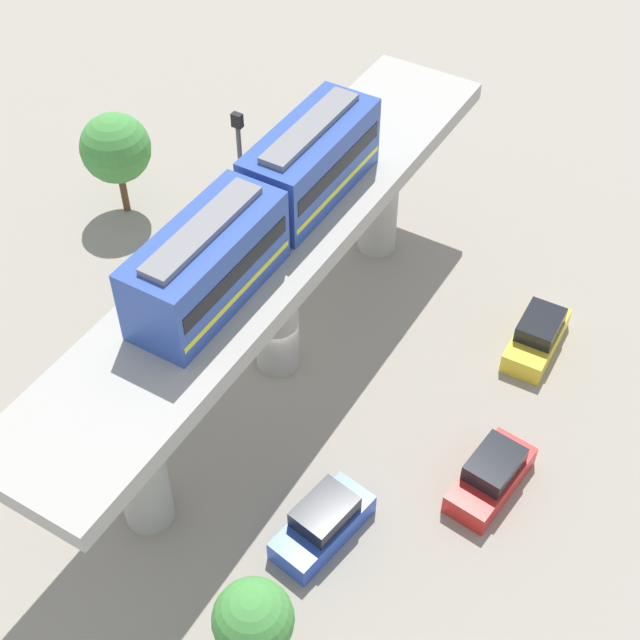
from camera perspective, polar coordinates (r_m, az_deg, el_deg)
name	(u,v)px	position (r m, az deg, el deg)	size (l,w,h in m)	color
ground_plane	(278,362)	(40.61, -2.61, -2.63)	(120.00, 120.00, 0.00)	gray
viaduct	(274,268)	(36.56, -2.90, 3.27)	(5.20, 28.00, 7.51)	#A8A59E
train	(262,210)	(34.00, -3.64, 6.89)	(2.64, 13.55, 3.24)	#2D4CA5
parked_car_red	(491,476)	(36.55, 10.65, -9.52)	(2.27, 4.38, 1.76)	red
parked_car_blue	(323,523)	(34.79, 0.20, -12.56)	(2.48, 4.44, 1.76)	#284CB7
parked_car_yellow	(537,336)	(41.75, 13.41, -0.98)	(1.94, 4.26, 1.76)	yellow
tree_near_viaduct	(253,620)	(30.69, -4.20, -18.15)	(2.68, 2.68, 4.21)	brown
tree_mid_lot	(116,148)	(47.10, -12.65, 10.41)	(3.54, 3.54, 5.66)	brown
signal_post	(244,204)	(39.89, -4.79, 7.24)	(0.44, 0.28, 10.11)	#4C4C51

